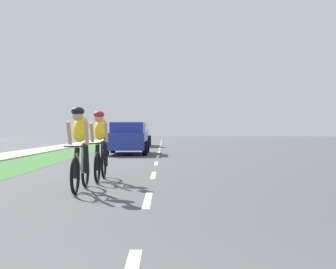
{
  "coord_description": "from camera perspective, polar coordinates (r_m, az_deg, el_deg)",
  "views": [
    {
      "loc": [
        0.27,
        -1.37,
        1.15
      ],
      "look_at": [
        0.46,
        19.36,
        0.95
      ],
      "focal_mm": 47.75,
      "sensor_mm": 36.0,
      "label": 1
    }
  ],
  "objects": [
    {
      "name": "pickup_white",
      "position": [
        31.97,
        -4.27,
        -0.02
      ],
      "size": [
        2.22,
        5.1,
        1.64
      ],
      "color": "silver",
      "rests_on": "ground_plane"
    },
    {
      "name": "sidewalk_concrete",
      "position": [
        22.49,
        -18.48,
        -2.39
      ],
      "size": [
        1.87,
        70.0,
        0.1
      ],
      "primitive_type": "cube",
      "color": "#B2ADA3",
      "rests_on": "ground_plane"
    },
    {
      "name": "cyclist_trailing",
      "position": [
        10.29,
        -8.62,
        -1.34
      ],
      "size": [
        0.42,
        1.72,
        1.58
      ],
      "color": "black",
      "rests_on": "ground_plane"
    },
    {
      "name": "sedan_blue",
      "position": [
        21.58,
        -5.14,
        -0.46
      ],
      "size": [
        1.98,
        4.3,
        1.52
      ],
      "color": "#23389E",
      "rests_on": "ground_plane"
    },
    {
      "name": "grass_verge",
      "position": [
        21.94,
        -13.26,
        -2.45
      ],
      "size": [
        2.32,
        70.0,
        0.01
      ],
      "primitive_type": "cube",
      "color": "#38722D",
      "rests_on": "ground_plane"
    },
    {
      "name": "ground_plane",
      "position": [
        21.4,
        -1.24,
        -2.52
      ],
      "size": [
        120.0,
        120.0,
        0.0
      ],
      "primitive_type": "plane",
      "color": "#4C4C4F"
    },
    {
      "name": "lane_markings_center",
      "position": [
        25.4,
        -1.12,
        -2.03
      ],
      "size": [
        0.12,
        53.8,
        0.01
      ],
      "color": "white",
      "rests_on": "ground_plane"
    },
    {
      "name": "cyclist_lead",
      "position": [
        8.6,
        -11.15,
        -1.71
      ],
      "size": [
        0.42,
        1.72,
        1.58
      ],
      "color": "black",
      "rests_on": "ground_plane"
    }
  ]
}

